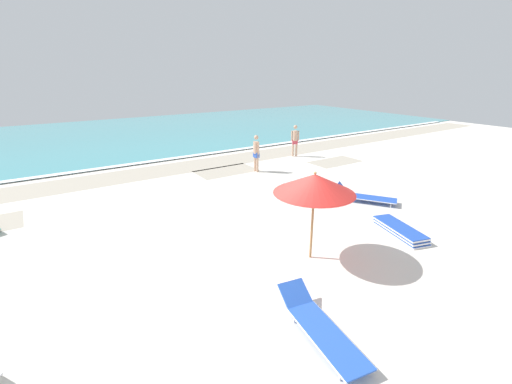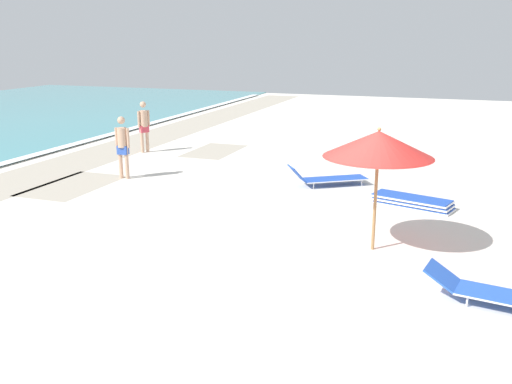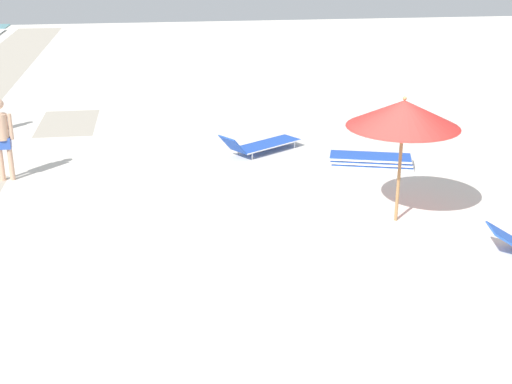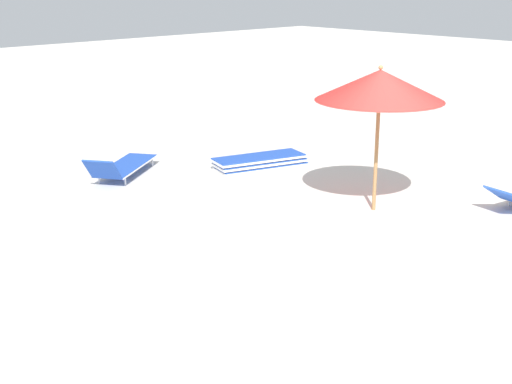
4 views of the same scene
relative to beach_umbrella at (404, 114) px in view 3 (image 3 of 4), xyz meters
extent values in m
cube|color=silver|center=(-1.19, 0.89, -2.10)|extent=(60.00, 60.00, 0.16)
cube|color=#AFA492|center=(7.83, 6.75, -2.01)|extent=(2.76, 1.53, 0.00)
cylinder|color=#9E7547|center=(0.00, 0.00, -1.00)|extent=(0.06, 0.06, 2.03)
cone|color=red|center=(0.00, 0.00, 0.01)|extent=(2.01, 2.01, 0.48)
cylinder|color=#A4221E|center=(0.00, 0.00, -0.22)|extent=(1.95, 1.95, 0.01)
sphere|color=#9E7547|center=(0.00, 0.00, 0.28)|extent=(0.07, 0.07, 0.07)
cube|color=blue|center=(3.13, -0.48, -1.96)|extent=(1.08, 1.90, 0.03)
cube|color=silver|center=(3.13, -0.48, -1.99)|extent=(1.10, 1.93, 0.04)
cube|color=blue|center=(3.14, -0.46, -1.88)|extent=(1.08, 1.90, 0.03)
cube|color=silver|center=(3.14, -0.46, -1.91)|extent=(1.10, 1.93, 0.04)
cube|color=blue|center=(3.15, -0.43, -1.79)|extent=(1.08, 1.90, 0.03)
cube|color=silver|center=(3.15, -0.43, -1.82)|extent=(1.10, 1.93, 0.04)
cube|color=blue|center=(-1.60, -1.30, -1.70)|extent=(0.65, 0.58, 0.30)
cube|color=blue|center=(4.54, 1.72, -1.84)|extent=(1.48, 1.80, 0.03)
cylinder|color=silver|center=(4.29, 1.55, -1.84)|extent=(1.01, 1.48, 0.03)
cylinder|color=silver|center=(4.78, 1.89, -1.84)|extent=(1.01, 1.48, 0.03)
cube|color=blue|center=(3.94, 2.61, -1.64)|extent=(0.70, 0.65, 0.43)
cylinder|color=silver|center=(4.71, 1.01, -1.94)|extent=(0.03, 0.03, 0.16)
cylinder|color=silver|center=(5.13, 1.29, -1.94)|extent=(0.03, 0.03, 0.16)
cylinder|color=silver|center=(3.94, 2.15, -1.94)|extent=(0.03, 0.03, 0.16)
cylinder|color=silver|center=(4.36, 2.44, -1.94)|extent=(0.03, 0.03, 0.16)
cylinder|color=tan|center=(3.27, 7.41, -1.57)|extent=(0.11, 0.11, 0.90)
cylinder|color=tan|center=(3.27, 7.61, -1.57)|extent=(0.11, 0.11, 0.90)
cube|color=#2D51B2|center=(3.27, 7.51, -1.20)|extent=(0.18, 0.30, 0.24)
cylinder|color=tan|center=(3.27, 7.51, -0.84)|extent=(0.27, 0.27, 0.55)
cylinder|color=tan|center=(3.27, 7.33, -0.85)|extent=(0.08, 0.08, 0.55)
camera|label=1|loc=(-5.51, -5.78, 2.59)|focal=24.00mm
camera|label=2|loc=(-10.30, -1.36, 1.88)|focal=40.00mm
camera|label=3|loc=(-11.66, 4.23, 3.13)|focal=50.00mm
camera|label=4|loc=(-6.64, 8.93, 1.68)|focal=50.00mm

